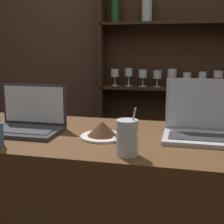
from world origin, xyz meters
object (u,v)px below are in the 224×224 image
at_px(cake_plate, 102,130).
at_px(water_glass, 127,138).
at_px(laptop_near, 28,122).
at_px(laptop_far, 202,125).

distance_m(cake_plate, water_glass, 0.25).
height_order(laptop_near, water_glass, laptop_near).
xyz_separation_m(laptop_near, laptop_far, (0.79, 0.07, 0.01)).
xyz_separation_m(laptop_far, water_glass, (-0.27, -0.29, 0.01)).
bearing_deg(cake_plate, laptop_near, 176.25).
height_order(laptop_near, cake_plate, laptop_near).
distance_m(laptop_near, water_glass, 0.56).
xyz_separation_m(cake_plate, water_glass, (0.15, -0.20, 0.03)).
bearing_deg(cake_plate, laptop_far, 13.00).
relative_size(laptop_far, cake_plate, 1.68).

